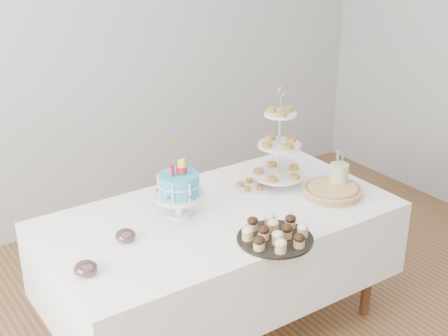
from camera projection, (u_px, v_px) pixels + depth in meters
walls at (255, 128)px, 2.93m from camera, size 5.04×4.04×2.70m
table at (220, 249)px, 3.48m from camera, size 1.92×1.02×0.77m
birthday_cake at (179, 197)px, 3.31m from camera, size 0.27×0.27×0.42m
cupcake_tray at (275, 232)px, 3.10m from camera, size 0.39×0.39×0.09m
pie at (333, 191)px, 3.58m from camera, size 0.35×0.35×0.05m
tiered_stand at (279, 145)px, 3.63m from camera, size 0.31×0.31×0.60m
plate_stack at (281, 168)px, 3.86m from camera, size 0.19×0.19×0.08m
pastry_plate at (251, 186)px, 3.67m from camera, size 0.21×0.21×0.03m
jam_bowl_a at (86, 269)px, 2.82m from camera, size 0.11×0.11×0.07m
jam_bowl_b at (125, 236)px, 3.10m from camera, size 0.11×0.11×0.06m
utensil_pitcher at (339, 176)px, 3.63m from camera, size 0.12×0.11×0.25m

